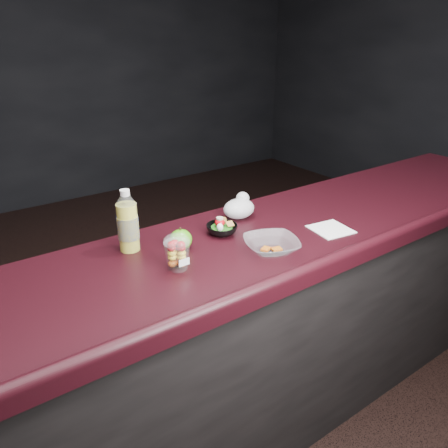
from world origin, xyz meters
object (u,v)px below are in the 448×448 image
(fruit_cup, at_px, (177,251))
(lemonade_bottle, at_px, (128,225))
(green_apple, at_px, (181,240))
(snack_bowl, at_px, (222,228))
(takeout_bowl, at_px, (271,245))

(fruit_cup, bearing_deg, lemonade_bottle, 107.99)
(fruit_cup, bearing_deg, green_apple, 55.62)
(snack_bowl, bearing_deg, green_apple, -173.80)
(snack_bowl, xyz_separation_m, takeout_bowl, (0.07, -0.25, 0.00))
(fruit_cup, relative_size, takeout_bowl, 0.50)
(green_apple, xyz_separation_m, takeout_bowl, (0.28, -0.22, -0.02))
(green_apple, bearing_deg, snack_bowl, 6.20)
(lemonade_bottle, height_order, green_apple, lemonade_bottle)
(lemonade_bottle, relative_size, green_apple, 2.69)
(takeout_bowl, bearing_deg, fruit_cup, 165.81)
(green_apple, distance_m, snack_bowl, 0.22)
(green_apple, relative_size, snack_bowl, 0.57)
(lemonade_bottle, distance_m, takeout_bowl, 0.57)
(lemonade_bottle, height_order, fruit_cup, lemonade_bottle)
(green_apple, height_order, snack_bowl, green_apple)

